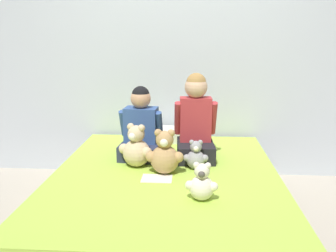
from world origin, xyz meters
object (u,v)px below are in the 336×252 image
(pillow_at_headboard, at_px, (172,135))
(child_on_right, at_px, (196,122))
(bed, at_px, (166,199))
(teddy_bear_held_by_left_child, at_px, (136,149))
(teddy_bear_between_children, at_px, (165,155))
(child_on_left, at_px, (141,128))
(teddy_bear_at_foot_of_bed, at_px, (202,184))
(sign_card, at_px, (157,178))
(teddy_bear_held_by_right_child, at_px, (196,157))

(pillow_at_headboard, bearing_deg, child_on_right, -65.89)
(bed, height_order, teddy_bear_held_by_left_child, teddy_bear_held_by_left_child)
(child_on_right, distance_m, teddy_bear_held_by_left_child, 0.52)
(teddy_bear_between_children, xyz_separation_m, pillow_at_headboard, (0.01, 0.84, -0.08))
(child_on_left, bearing_deg, teddy_bear_held_by_left_child, -85.71)
(child_on_right, xyz_separation_m, teddy_bear_at_foot_of_bed, (0.03, -0.77, -0.19))
(child_on_left, relative_size, sign_card, 2.75)
(pillow_at_headboard, bearing_deg, teddy_bear_between_children, -90.39)
(teddy_bear_held_by_left_child, bearing_deg, teddy_bear_between_children, -7.55)
(pillow_at_headboard, bearing_deg, teddy_bear_at_foot_of_bed, -78.81)
(teddy_bear_held_by_right_child, xyz_separation_m, sign_card, (-0.27, -0.21, -0.09))
(pillow_at_headboard, bearing_deg, bed, -90.00)
(teddy_bear_at_foot_of_bed, relative_size, pillow_at_headboard, 0.50)
(teddy_bear_held_by_left_child, distance_m, teddy_bear_between_children, 0.26)
(child_on_right, height_order, pillow_at_headboard, child_on_right)
(sign_card, bearing_deg, teddy_bear_held_by_left_child, 126.69)
(bed, distance_m, teddy_bear_at_foot_of_bed, 0.57)
(bed, xyz_separation_m, child_on_left, (-0.23, 0.35, 0.44))
(teddy_bear_at_foot_of_bed, bearing_deg, teddy_bear_held_by_right_child, 98.08)
(bed, relative_size, teddy_bear_held_by_right_child, 8.97)
(bed, xyz_separation_m, teddy_bear_at_foot_of_bed, (0.25, -0.41, 0.30))
(teddy_bear_at_foot_of_bed, bearing_deg, pillow_at_headboard, 105.87)
(child_on_right, xyz_separation_m, pillow_at_headboard, (-0.21, 0.48, -0.24))
(bed, bearing_deg, child_on_left, 122.62)
(sign_card, bearing_deg, bed, 65.25)
(child_on_left, xyz_separation_m, child_on_right, (0.44, 0.00, 0.05))
(teddy_bear_between_children, bearing_deg, bed, 11.87)
(teddy_bear_held_by_right_child, distance_m, teddy_bear_at_foot_of_bed, 0.52)
(child_on_left, bearing_deg, teddy_bear_held_by_right_child, -24.50)
(teddy_bear_held_by_right_child, xyz_separation_m, teddy_bear_between_children, (-0.22, -0.10, 0.04))
(teddy_bear_between_children, distance_m, pillow_at_headboard, 0.84)
(teddy_bear_held_by_right_child, relative_size, teddy_bear_at_foot_of_bed, 0.94)
(sign_card, bearing_deg, teddy_bear_between_children, 67.48)
(sign_card, bearing_deg, child_on_left, 110.51)
(teddy_bear_held_by_right_child, xyz_separation_m, teddy_bear_at_foot_of_bed, (0.03, -0.51, 0.01))
(teddy_bear_held_by_right_child, bearing_deg, child_on_left, 149.16)
(child_on_left, height_order, teddy_bear_held_by_left_child, child_on_left)
(bed, relative_size, sign_card, 9.51)
(child_on_right, relative_size, teddy_bear_held_by_left_child, 2.07)
(bed, bearing_deg, teddy_bear_held_by_left_child, 151.21)
(bed, bearing_deg, sign_card, -114.75)
(teddy_bear_held_by_right_child, relative_size, sign_card, 1.06)
(teddy_bear_at_foot_of_bed, bearing_deg, teddy_bear_held_by_left_child, 136.05)
(bed, xyz_separation_m, teddy_bear_held_by_right_child, (0.22, 0.10, 0.30))
(bed, bearing_deg, pillow_at_headboard, 90.00)
(bed, xyz_separation_m, sign_card, (-0.05, -0.11, 0.21))
(bed, height_order, teddy_bear_at_foot_of_bed, teddy_bear_at_foot_of_bed)
(pillow_at_headboard, bearing_deg, teddy_bear_held_by_left_child, -107.89)
(child_on_right, xyz_separation_m, sign_card, (-0.27, -0.47, -0.29))
(teddy_bear_held_by_left_child, bearing_deg, teddy_bear_at_foot_of_bed, -26.55)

